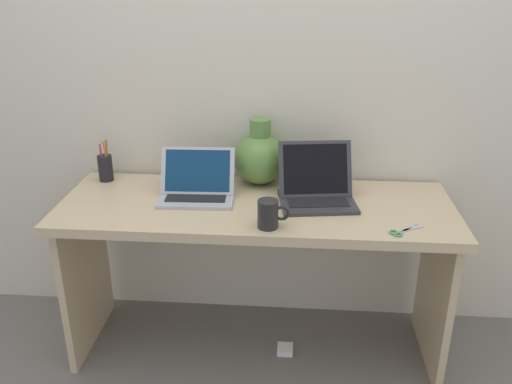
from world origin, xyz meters
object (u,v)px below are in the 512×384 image
at_px(laptop_right, 316,186).
at_px(pen_cup, 105,167).
at_px(power_brick, 285,349).
at_px(green_vase, 260,157).
at_px(scissors, 401,232).
at_px(laptop_left, 197,185).
at_px(coffee_mug, 269,214).

relative_size(laptop_right, pen_cup, 1.72).
bearing_deg(power_brick, pen_cup, 164.11).
distance_m(green_vase, scissors, 0.72).
height_order(pen_cup, scissors, pen_cup).
bearing_deg(laptop_left, scissors, -18.18).
bearing_deg(green_vase, scissors, -39.06).
xyz_separation_m(coffee_mug, scissors, (0.49, -0.00, -0.05)).
distance_m(laptop_left, scissors, 0.84).
bearing_deg(laptop_left, power_brick, -11.95).
relative_size(laptop_right, coffee_mug, 2.80).
relative_size(green_vase, coffee_mug, 2.45).
distance_m(laptop_left, laptop_right, 0.50).
relative_size(pen_cup, power_brick, 2.77).
bearing_deg(pen_cup, laptop_right, -8.96).
bearing_deg(scissors, laptop_left, 161.82).
relative_size(laptop_left, scissors, 2.34).
height_order(green_vase, coffee_mug, green_vase).
distance_m(laptop_left, power_brick, 0.85).
distance_m(coffee_mug, scissors, 0.49).
relative_size(laptop_left, green_vase, 1.08).
height_order(laptop_right, green_vase, green_vase).
height_order(coffee_mug, pen_cup, pen_cup).
height_order(coffee_mug, power_brick, coffee_mug).
height_order(laptop_right, pen_cup, laptop_right).
relative_size(laptop_right, scissors, 2.47).
xyz_separation_m(pen_cup, power_brick, (0.83, -0.24, -0.77)).
height_order(laptop_right, scissors, laptop_right).
xyz_separation_m(green_vase, power_brick, (0.13, -0.26, -0.83)).
distance_m(pen_cup, power_brick, 1.15).
bearing_deg(power_brick, scissors, -23.61).
bearing_deg(laptop_right, power_brick, -141.20).
xyz_separation_m(laptop_right, pen_cup, (-0.94, 0.15, 0.00)).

